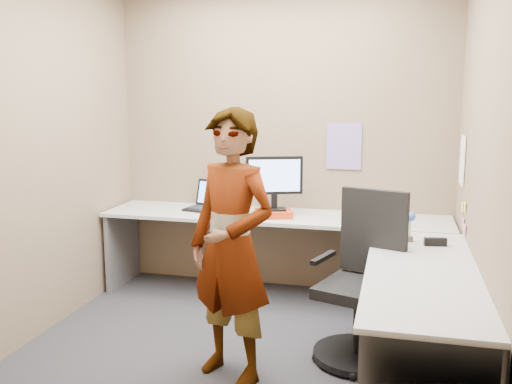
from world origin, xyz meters
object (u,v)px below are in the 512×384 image
(office_chair, at_px, (363,293))
(person, at_px, (232,247))
(monitor, at_px, (274,179))
(desk, at_px, (315,252))

(office_chair, relative_size, person, 0.66)
(monitor, height_order, office_chair, monitor)
(office_chair, bearing_deg, desk, 151.30)
(monitor, xyz_separation_m, office_chair, (0.80, -0.92, -0.60))
(desk, relative_size, person, 1.78)
(office_chair, bearing_deg, person, -130.53)
(person, bearing_deg, office_chair, 55.37)
(monitor, bearing_deg, office_chair, -69.05)
(desk, xyz_separation_m, office_chair, (0.38, -0.42, -0.14))
(office_chair, bearing_deg, monitor, 149.60)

